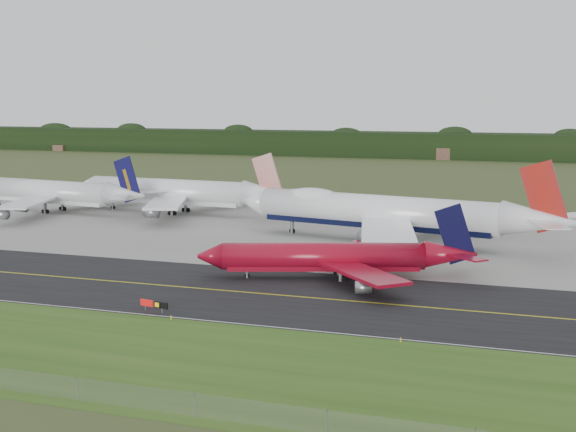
# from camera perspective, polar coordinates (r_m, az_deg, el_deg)

# --- Properties ---
(ground) EXTENTS (600.00, 600.00, 0.00)m
(ground) POSITION_cam_1_polar(r_m,az_deg,el_deg) (121.78, -4.52, -4.83)
(ground) COLOR #394620
(ground) RESTS_ON ground
(grass_verge) EXTENTS (400.00, 30.00, 0.01)m
(grass_verge) POSITION_cam_1_polar(r_m,az_deg,el_deg) (91.89, -13.35, -9.40)
(grass_verge) COLOR #2A4E16
(grass_verge) RESTS_ON ground
(taxiway) EXTENTS (400.00, 32.00, 0.02)m
(taxiway) POSITION_cam_1_polar(r_m,az_deg,el_deg) (118.22, -5.29, -5.23)
(taxiway) COLOR black
(taxiway) RESTS_ON ground
(apron) EXTENTS (400.00, 78.00, 0.01)m
(apron) POSITION_cam_1_polar(r_m,az_deg,el_deg) (168.88, 2.38, -1.12)
(apron) COLOR gray
(apron) RESTS_ON ground
(taxiway_centreline) EXTENTS (400.00, 0.40, 0.00)m
(taxiway_centreline) POSITION_cam_1_polar(r_m,az_deg,el_deg) (118.21, -5.29, -5.23)
(taxiway_centreline) COLOR gold
(taxiway_centreline) RESTS_ON taxiway
(taxiway_edge_line) EXTENTS (400.00, 0.25, 0.00)m
(taxiway_edge_line) POSITION_cam_1_polar(r_m,az_deg,el_deg) (104.73, -8.80, -7.06)
(taxiway_edge_line) COLOR silver
(taxiway_edge_line) RESTS_ON taxiway
(perimeter_fence) EXTENTS (320.00, 0.10, 320.00)m
(perimeter_fence) POSITION_cam_1_polar(r_m,az_deg,el_deg) (81.47, -18.34, -11.11)
(perimeter_fence) COLOR slate
(perimeter_fence) RESTS_ON ground
(horizon_treeline) EXTENTS (700.00, 25.00, 12.00)m
(horizon_treeline) POSITION_cam_1_polar(r_m,az_deg,el_deg) (386.05, 11.91, 4.82)
(horizon_treeline) COLOR black
(horizon_treeline) RESTS_ON ground
(jet_ba_747) EXTENTS (68.65, 56.05, 17.35)m
(jet_ba_747) POSITION_cam_1_polar(r_m,az_deg,el_deg) (156.02, 7.08, 0.24)
(jet_ba_747) COLOR white
(jet_ba_747) RESTS_ON ground
(jet_red_737) EXTENTS (42.49, 33.69, 11.78)m
(jet_red_737) POSITION_cam_1_polar(r_m,az_deg,el_deg) (124.86, 3.65, -2.96)
(jet_red_737) COLOR maroon
(jet_red_737) RESTS_ON ground
(jet_navy_gold) EXTENTS (56.68, 48.92, 14.63)m
(jet_navy_gold) POSITION_cam_1_polar(r_m,az_deg,el_deg) (206.13, -16.37, 1.60)
(jet_navy_gold) COLOR silver
(jet_navy_gold) RESTS_ON ground
(jet_star_tail) EXTENTS (58.78, 49.08, 15.50)m
(jet_star_tail) POSITION_cam_1_polar(r_m,az_deg,el_deg) (196.78, -7.84, 1.66)
(jet_star_tail) COLOR white
(jet_star_tail) RESTS_ON ground
(taxiway_sign) EXTENTS (4.49, 1.12, 1.52)m
(taxiway_sign) POSITION_cam_1_polar(r_m,az_deg,el_deg) (106.76, -9.51, -6.20)
(taxiway_sign) COLOR slate
(taxiway_sign) RESTS_ON ground
(edge_marker_center) EXTENTS (0.16, 0.16, 0.50)m
(edge_marker_center) POSITION_cam_1_polar(r_m,az_deg,el_deg) (103.15, -8.32, -7.16)
(edge_marker_center) COLOR yellow
(edge_marker_center) RESTS_ON ground
(edge_marker_right) EXTENTS (0.16, 0.16, 0.50)m
(edge_marker_right) POSITION_cam_1_polar(r_m,az_deg,el_deg) (93.83, 8.01, -8.73)
(edge_marker_right) COLOR yellow
(edge_marker_right) RESTS_ON ground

